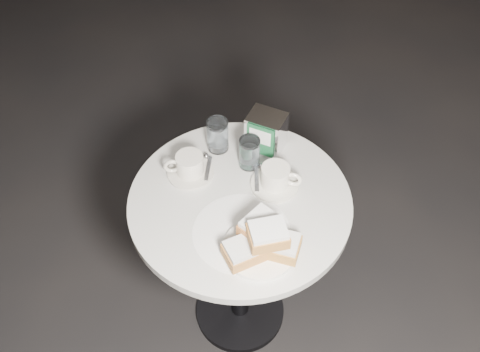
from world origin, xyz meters
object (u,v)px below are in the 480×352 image
Objects in this scene: beignet_plate at (262,242)px; water_glass_right at (249,153)px; cafe_table at (240,236)px; water_glass_left at (218,135)px; napkin_dispenser at (266,132)px; coffee_cup_right at (276,178)px; coffee_cup_left at (189,166)px.

water_glass_right is (-0.03, 0.34, 0.00)m from beignet_plate.
cafe_table is 3.09× the size of beignet_plate.
napkin_dispenser reaches higher than water_glass_left.
water_glass_left reaches higher than water_glass_right.
napkin_dispenser reaches higher than beignet_plate.
water_glass_right is (-0.08, 0.09, 0.02)m from coffee_cup_right.
water_glass_right is 0.75× the size of napkin_dispenser.
beignet_plate is at bearing -84.49° from water_glass_right.
beignet_plate is 2.19× the size of water_glass_right.
coffee_cup_left is (-0.23, 0.30, -0.02)m from beignet_plate.
coffee_cup_right is 1.71× the size of water_glass_right.
water_glass_right is at bearing -36.29° from water_glass_left.
coffee_cup_right is 1.61× the size of water_glass_left.
coffee_cup_right is at bearing -41.98° from water_glass_left.
coffee_cup_left is 0.93× the size of coffee_cup_right.
water_glass_left is 0.13m from water_glass_right.
water_glass_right is at bearing 78.57° from cafe_table.
beignet_plate is at bearing -71.81° from water_glass_left.
water_glass_left reaches higher than coffee_cup_right.
water_glass_left is (-0.19, 0.17, 0.02)m from coffee_cup_right.
beignet_plate reaches higher than water_glass_left.
beignet_plate is 1.39× the size of coffee_cup_left.
cafe_table is 0.30m from coffee_cup_left.
cafe_table is 4.28× the size of coffee_cup_left.
cafe_table is at bearing -71.48° from water_glass_left.
cafe_table is 6.77× the size of water_glass_right.
cafe_table is 0.35m from water_glass_left.
coffee_cup_right is (0.27, -0.05, 0.00)m from coffee_cup_left.
coffee_cup_left is 0.15m from water_glass_left.
water_glass_left is (0.09, 0.12, 0.02)m from coffee_cup_left.
water_glass_left is 0.79× the size of napkin_dispenser.
cafe_table is at bearing -42.62° from coffee_cup_left.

